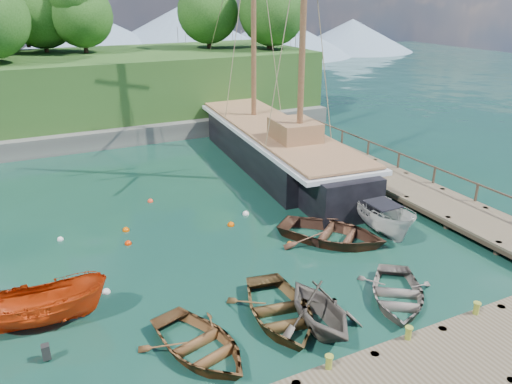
% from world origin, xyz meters
% --- Properties ---
extents(ground, '(160.00, 160.00, 0.00)m').
position_xyz_m(ground, '(0.00, 0.00, 0.00)').
color(ground, '#0E3224').
rests_on(ground, ground).
extents(dock_near, '(20.00, 3.20, 1.10)m').
position_xyz_m(dock_near, '(2.00, -6.50, 0.43)').
color(dock_near, brown).
rests_on(dock_near, ground).
extents(dock_east, '(3.20, 24.00, 1.10)m').
position_xyz_m(dock_east, '(11.50, 7.00, 0.43)').
color(dock_east, brown).
rests_on(dock_east, ground).
extents(bollard_1, '(0.26, 0.26, 0.45)m').
position_xyz_m(bollard_1, '(-1.00, -5.10, 0.00)').
color(bollard_1, olive).
rests_on(bollard_1, ground).
extents(bollard_2, '(0.26, 0.26, 0.45)m').
position_xyz_m(bollard_2, '(2.00, -5.10, 0.00)').
color(bollard_2, olive).
rests_on(bollard_2, ground).
extents(bollard_3, '(0.26, 0.26, 0.45)m').
position_xyz_m(bollard_3, '(5.00, -5.10, 0.00)').
color(bollard_3, olive).
rests_on(bollard_3, ground).
extents(rowboat_0, '(4.03, 4.85, 0.87)m').
position_xyz_m(rowboat_0, '(-3.91, -2.12, 0.00)').
color(rowboat_0, brown).
rests_on(rowboat_0, ground).
extents(rowboat_1, '(3.27, 3.73, 1.88)m').
position_xyz_m(rowboat_1, '(0.21, -2.72, 0.00)').
color(rowboat_1, '#5F564D').
rests_on(rowboat_1, ground).
extents(rowboat_2, '(3.97, 5.02, 0.94)m').
position_xyz_m(rowboat_2, '(-0.73, -1.66, 0.00)').
color(rowboat_2, '#533C1E').
rests_on(rowboat_2, ground).
extents(rowboat_3, '(4.71, 4.98, 0.84)m').
position_xyz_m(rowboat_3, '(3.75, -2.64, 0.00)').
color(rowboat_3, '#6E645C').
rests_on(rowboat_3, ground).
extents(rowboat_4, '(5.95, 6.18, 1.04)m').
position_xyz_m(rowboat_4, '(4.32, 2.50, 0.00)').
color(rowboat_4, '#4F3020').
rests_on(rowboat_4, ground).
extents(motorboat_orange, '(4.64, 2.24, 1.72)m').
position_xyz_m(motorboat_orange, '(-8.25, 1.66, 0.00)').
color(motorboat_orange, '#C0350B').
rests_on(motorboat_orange, ground).
extents(cabin_boat_white, '(2.51, 5.00, 1.85)m').
position_xyz_m(cabin_boat_white, '(7.08, 2.36, 0.00)').
color(cabin_boat_white, beige).
rests_on(cabin_boat_white, ground).
extents(schooner, '(6.63, 26.94, 19.64)m').
position_xyz_m(schooner, '(7.25, 13.68, 1.09)').
color(schooner, black).
rests_on(schooner, ground).
extents(mooring_buoy_0, '(0.32, 0.32, 0.32)m').
position_xyz_m(mooring_buoy_0, '(-5.95, 2.76, 0.00)').
color(mooring_buoy_0, silver).
rests_on(mooring_buoy_0, ground).
extents(mooring_buoy_1, '(0.31, 0.31, 0.31)m').
position_xyz_m(mooring_buoy_1, '(-4.28, 6.40, 0.00)').
color(mooring_buoy_1, '#F53001').
rests_on(mooring_buoy_1, ground).
extents(mooring_buoy_2, '(0.35, 0.35, 0.35)m').
position_xyz_m(mooring_buoy_2, '(0.77, 6.12, 0.00)').
color(mooring_buoy_2, '#E25200').
rests_on(mooring_buoy_2, ground).
extents(mooring_buoy_3, '(0.35, 0.35, 0.35)m').
position_xyz_m(mooring_buoy_3, '(2.01, 7.00, 0.00)').
color(mooring_buoy_3, white).
rests_on(mooring_buoy_3, ground).
extents(mooring_buoy_4, '(0.34, 0.34, 0.34)m').
position_xyz_m(mooring_buoy_4, '(-4.06, 7.85, 0.00)').
color(mooring_buoy_4, '#DF5401').
rests_on(mooring_buoy_4, ground).
extents(mooring_buoy_5, '(0.31, 0.31, 0.31)m').
position_xyz_m(mooring_buoy_5, '(-2.02, 10.89, 0.00)').
color(mooring_buoy_5, '#F43C1D').
rests_on(mooring_buoy_5, ground).
extents(mooring_buoy_6, '(0.29, 0.29, 0.29)m').
position_xyz_m(mooring_buoy_6, '(-7.04, 8.24, 0.00)').
color(mooring_buoy_6, white).
rests_on(mooring_buoy_6, ground).
extents(mooring_buoy_7, '(0.28, 0.28, 0.28)m').
position_xyz_m(mooring_buoy_7, '(2.40, 3.08, 0.00)').
color(mooring_buoy_7, '#D15511').
rests_on(mooring_buoy_7, ground).
extents(distant_ridge, '(117.00, 40.00, 10.00)m').
position_xyz_m(distant_ridge, '(4.30, 70.00, 4.35)').
color(distant_ridge, '#728CA5').
rests_on(distant_ridge, ground).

